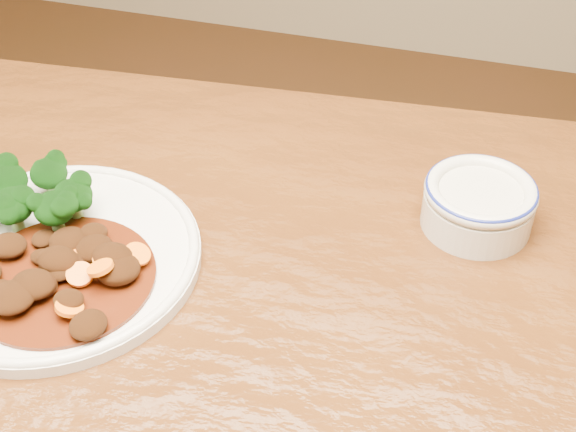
# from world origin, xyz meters

# --- Properties ---
(dining_table) EXTENTS (1.57, 1.02, 0.75)m
(dining_table) POSITION_xyz_m (0.00, 0.00, 0.67)
(dining_table) COLOR #512A0E
(dining_table) RESTS_ON ground
(dinner_plate) EXTENTS (0.30, 0.30, 0.02)m
(dinner_plate) POSITION_xyz_m (-0.19, 0.06, 0.76)
(dinner_plate) COLOR silver
(dinner_plate) RESTS_ON dining_table
(broccoli_florets) EXTENTS (0.13, 0.11, 0.05)m
(broccoli_florets) POSITION_xyz_m (-0.24, 0.10, 0.79)
(broccoli_florets) COLOR #6E9B50
(broccoli_florets) RESTS_ON dinner_plate
(mince_stew) EXTENTS (0.18, 0.18, 0.03)m
(mince_stew) POSITION_xyz_m (-0.17, 0.03, 0.77)
(mince_stew) COLOR #4B1E08
(mince_stew) RESTS_ON dinner_plate
(dip_bowl) EXTENTS (0.12, 0.12, 0.05)m
(dip_bowl) POSITION_xyz_m (0.21, 0.24, 0.78)
(dip_bowl) COLOR beige
(dip_bowl) RESTS_ON dining_table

